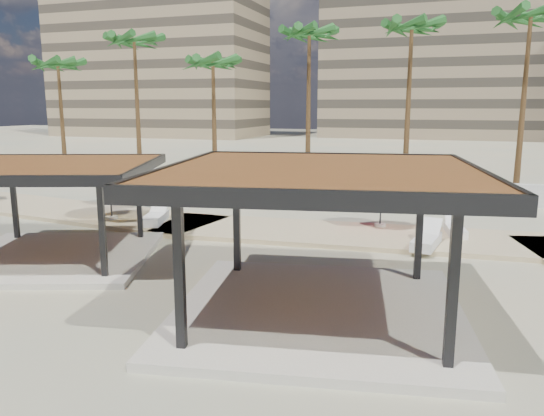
{
  "coord_description": "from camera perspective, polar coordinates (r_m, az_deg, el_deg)",
  "views": [
    {
      "loc": [
        5.46,
        -13.19,
        5.1
      ],
      "look_at": [
        -0.64,
        4.89,
        1.4
      ],
      "focal_mm": 35.0,
      "sensor_mm": 36.0,
      "label": 1
    }
  ],
  "objects": [
    {
      "name": "ground",
      "position": [
        15.16,
        -3.67,
        -8.71
      ],
      "size": [
        200.0,
        200.0,
        0.0
      ],
      "primitive_type": "plane",
      "color": "tan",
      "rests_on": "ground"
    },
    {
      "name": "promenade",
      "position": [
        21.74,
        8.97,
        -2.57
      ],
      "size": [
        44.45,
        7.97,
        0.24
      ],
      "color": "#C6B284",
      "rests_on": "ground"
    },
    {
      "name": "boundary_wall",
      "position": [
        30.04,
        7.96,
        2.25
      ],
      "size": [
        56.0,
        0.3,
        1.2
      ],
      "primitive_type": "cube",
      "color": "silver",
      "rests_on": "ground"
    },
    {
      "name": "building_west",
      "position": [
        94.59,
        -12.14,
        16.91
      ],
      "size": [
        34.0,
        16.0,
        32.4
      ],
      "color": "#937F60",
      "rests_on": "ground"
    },
    {
      "name": "building_mid",
      "position": [
        91.66,
        18.38,
        16.18
      ],
      "size": [
        38.0,
        16.0,
        30.4
      ],
      "color": "#847259",
      "rests_on": "ground"
    },
    {
      "name": "pavilion_central",
      "position": [
        12.77,
        5.2,
        -2.15
      ],
      "size": [
        8.44,
        8.44,
        3.71
      ],
      "rotation": [
        0.0,
        0.0,
        0.17
      ],
      "color": "beige",
      "rests_on": "ground"
    },
    {
      "name": "pavilion_west",
      "position": [
        18.94,
        -22.62,
        0.55
      ],
      "size": [
        8.23,
        8.23,
        3.27
      ],
      "rotation": [
        0.0,
        0.0,
        0.34
      ],
      "color": "beige",
      "rests_on": "ground"
    },
    {
      "name": "umbrella_b",
      "position": [
        24.06,
        -17.15,
        4.36
      ],
      "size": [
        3.78,
        3.78,
        2.73
      ],
      "rotation": [
        0.0,
        0.0,
        0.27
      ],
      "color": "beige",
      "rests_on": "promenade"
    },
    {
      "name": "umbrella_c",
      "position": [
        22.04,
        11.74,
        3.32
      ],
      "size": [
        3.56,
        3.56,
        2.41
      ],
      "rotation": [
        0.0,
        0.0,
        0.41
      ],
      "color": "beige",
      "rests_on": "promenade"
    },
    {
      "name": "umbrella_f",
      "position": [
        27.43,
        -16.2,
        4.76
      ],
      "size": [
        3.51,
        3.51,
        2.51
      ],
      "rotation": [
        0.0,
        0.0,
        -0.29
      ],
      "color": "beige",
      "rests_on": "promenade"
    },
    {
      "name": "lounger_a",
      "position": [
        23.22,
        -12.43,
        -1.0
      ],
      "size": [
        1.34,
        2.36,
        0.85
      ],
      "rotation": [
        0.0,
        0.0,
        1.86
      ],
      "color": "white",
      "rests_on": "promenade"
    },
    {
      "name": "lounger_b",
      "position": [
        19.63,
        16.29,
        -3.39
      ],
      "size": [
        1.03,
        2.3,
        0.84
      ],
      "rotation": [
        0.0,
        0.0,
        1.43
      ],
      "color": "white",
      "rests_on": "promenade"
    },
    {
      "name": "lounger_c",
      "position": [
        21.79,
        19.11,
        -2.22
      ],
      "size": [
        0.92,
        1.98,
        0.72
      ],
      "rotation": [
        0.0,
        0.0,
        1.74
      ],
      "color": "white",
      "rests_on": "promenade"
    },
    {
      "name": "palm_a",
      "position": [
        41.21,
        -22.02,
        13.7
      ],
      "size": [
        3.0,
        3.0,
        8.75
      ],
      "color": "brown",
      "rests_on": "ground"
    },
    {
      "name": "palm_b",
      "position": [
        38.09,
        -14.58,
        16.46
      ],
      "size": [
        3.0,
        3.0,
        10.19
      ],
      "color": "brown",
      "rests_on": "ground"
    },
    {
      "name": "palm_c",
      "position": [
        34.55,
        -6.36,
        14.77
      ],
      "size": [
        3.0,
        3.0,
        8.55
      ],
      "color": "brown",
      "rests_on": "ground"
    },
    {
      "name": "palm_d",
      "position": [
        33.41,
        4.03,
        17.59
      ],
      "size": [
        3.0,
        3.0,
        10.18
      ],
      "color": "brown",
      "rests_on": "ground"
    },
    {
      "name": "palm_e",
      "position": [
        31.92,
        14.78,
        17.63
      ],
      "size": [
        3.0,
        3.0,
        10.21
      ],
      "color": "brown",
      "rests_on": "ground"
    },
    {
      "name": "palm_f",
      "position": [
        32.25,
        26.03,
        17.3
      ],
      "size": [
        3.0,
        3.0,
        10.49
      ],
      "color": "brown",
      "rests_on": "ground"
    }
  ]
}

